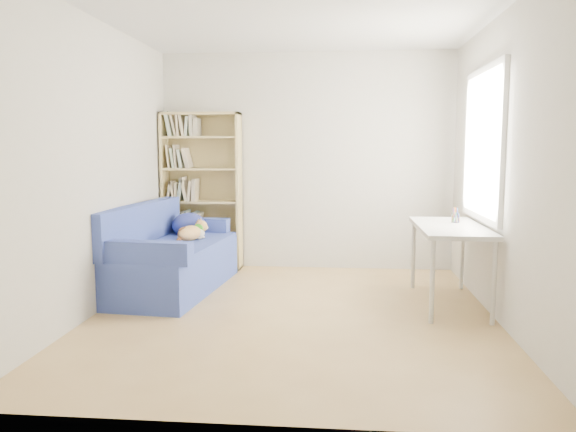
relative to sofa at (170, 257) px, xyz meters
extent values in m
plane|color=tan|center=(1.34, -0.78, -0.34)|extent=(4.00, 4.00, 0.00)
cube|color=silver|center=(1.34, 1.22, 0.96)|extent=(3.50, 0.04, 2.60)
cube|color=silver|center=(1.34, -2.78, 0.96)|extent=(3.50, 0.04, 2.60)
cube|color=silver|center=(-0.41, -0.78, 0.96)|extent=(0.04, 4.00, 2.60)
cube|color=silver|center=(3.09, -0.78, 0.96)|extent=(0.04, 4.00, 2.60)
cube|color=white|center=(1.34, -0.78, 2.26)|extent=(3.50, 4.00, 0.04)
cube|color=white|center=(3.09, -0.18, 1.16)|extent=(0.01, 1.20, 1.30)
cube|color=navy|center=(0.04, -0.03, -0.11)|extent=(1.02, 1.88, 0.45)
cube|color=navy|center=(-0.31, -0.03, 0.33)|extent=(0.33, 1.81, 0.44)
cube|color=navy|center=(0.04, 0.79, 0.21)|extent=(0.86, 0.24, 0.20)
cube|color=navy|center=(0.04, -0.85, 0.21)|extent=(0.86, 0.24, 0.20)
cube|color=navy|center=(0.06, -0.03, 0.13)|extent=(0.99, 1.73, 0.05)
ellipsoid|color=navy|center=(0.05, 0.58, 0.26)|extent=(0.38, 0.41, 0.28)
ellipsoid|color=#BE6B15|center=(0.18, 0.12, 0.24)|extent=(0.27, 0.41, 0.16)
ellipsoid|color=silver|center=(0.23, 0.23, 0.22)|extent=(0.15, 0.18, 0.10)
ellipsoid|color=#3A1E0F|center=(0.15, 0.07, 0.27)|extent=(0.15, 0.21, 0.08)
sphere|color=#BE6B15|center=(0.20, 0.39, 0.27)|extent=(0.14, 0.14, 0.14)
cone|color=#BE6B15|center=(0.18, 0.43, 0.34)|extent=(0.06, 0.06, 0.07)
cone|color=#BE6B15|center=(0.18, 0.36, 0.34)|extent=(0.06, 0.07, 0.07)
cylinder|color=#3FD129|center=(0.19, 0.33, 0.25)|extent=(0.11, 0.05, 0.11)
cylinder|color=#3A1E0F|center=(0.16, -0.10, 0.20)|extent=(0.07, 0.16, 0.05)
cube|color=tan|center=(-0.37, 1.05, 0.60)|extent=(0.03, 0.29, 1.88)
cube|color=tan|center=(0.54, 1.05, 0.60)|extent=(0.03, 0.29, 1.88)
cube|color=tan|center=(0.09, 1.05, 1.53)|extent=(0.94, 0.29, 0.03)
cube|color=tan|center=(0.09, 1.05, -0.32)|extent=(0.94, 0.29, 0.03)
cube|color=tan|center=(0.09, 1.19, 0.60)|extent=(0.94, 0.02, 1.88)
cube|color=silver|center=(2.77, -0.31, 0.39)|extent=(0.60, 1.31, 0.04)
cylinder|color=silver|center=(3.02, 0.29, 0.02)|extent=(0.04, 0.04, 0.71)
cylinder|color=silver|center=(3.02, -0.92, 0.02)|extent=(0.04, 0.04, 0.71)
cylinder|color=silver|center=(2.52, 0.29, 0.02)|extent=(0.04, 0.04, 0.71)
cylinder|color=silver|center=(2.52, -0.92, 0.02)|extent=(0.04, 0.04, 0.71)
cylinder|color=white|center=(2.86, -0.08, 0.45)|extent=(0.08, 0.08, 0.09)
camera|label=1|loc=(1.74, -5.58, 1.13)|focal=35.00mm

